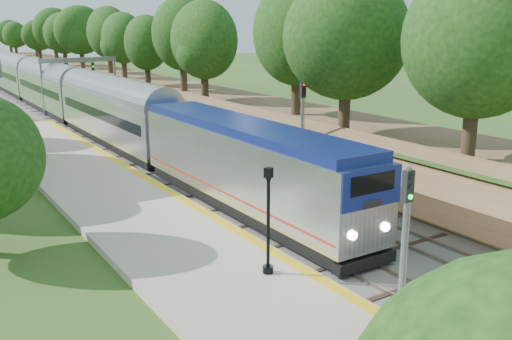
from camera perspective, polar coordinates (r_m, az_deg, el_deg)
trackbed at (r=71.31m, az=-18.48°, el=5.87°), size 9.50×170.00×0.28m
platform at (r=28.16m, az=-9.97°, el=-5.73°), size 6.40×68.00×0.38m
yellow_stripe at (r=29.22m, az=-4.83°, el=-4.39°), size 0.55×68.00×0.01m
embankment at (r=73.54m, az=-12.25°, el=8.01°), size 10.64×170.00×11.70m
signal_gantry at (r=66.11m, az=-17.30°, el=9.50°), size 8.40×0.38×6.20m
train at (r=68.22m, az=-19.75°, el=7.34°), size 3.12×103.62×4.58m
lamppost_far at (r=21.84m, az=1.23°, el=-5.73°), size 0.42×0.42×4.22m
signal_platform at (r=17.51m, az=14.63°, el=-6.37°), size 0.32×0.25×5.43m
signal_farside at (r=35.67m, az=4.66°, el=5.07°), size 0.35×0.28×6.37m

